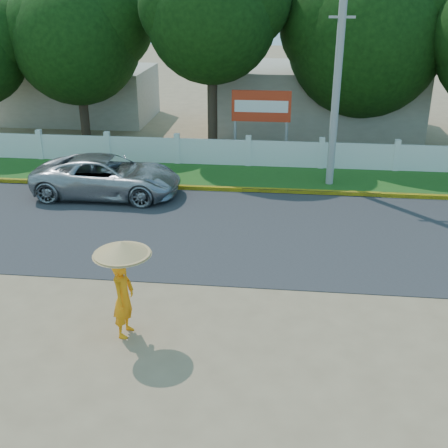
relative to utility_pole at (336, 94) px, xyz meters
name	(u,v)px	position (x,y,z in m)	size (l,w,h in m)	color
ground	(215,307)	(-3.24, -9.26, -3.40)	(120.00, 120.00, 0.00)	#9E8460
road	(233,230)	(-3.24, -4.76, -3.39)	(60.00, 7.00, 0.02)	#38383A
grass_verge	(245,177)	(-3.24, 0.49, -3.39)	(60.00, 3.50, 0.03)	#2D601E
curb	(242,190)	(-3.24, -1.21, -3.32)	(40.00, 0.18, 0.16)	yellow
fence	(248,153)	(-3.24, 1.94, -2.85)	(40.00, 0.10, 1.10)	silver
building_near	(316,98)	(-0.24, 8.74, -1.80)	(10.00, 6.00, 3.20)	#B7AD99
building_far	(79,94)	(-13.24, 9.74, -2.00)	(8.00, 5.00, 2.80)	#B7AD99
utility_pole	(336,94)	(0.00, 0.00, 0.00)	(0.28, 0.28, 6.80)	gray
vehicle	(107,176)	(-8.00, -2.12, -2.68)	(2.40, 5.21, 1.45)	#A2A5AA
monk_with_parasol	(123,275)	(-5.02, -10.54, -1.95)	(1.23, 1.23, 2.23)	orange
billboard	(261,110)	(-2.80, 3.04, -1.26)	(2.50, 0.13, 2.95)	gray
tree_row	(336,34)	(0.25, 5.14, 1.65)	(35.01, 8.16, 9.17)	#473828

